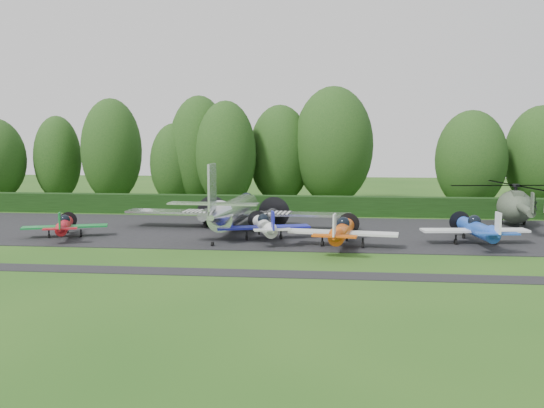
# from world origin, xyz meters

# --- Properties ---
(ground) EXTENTS (160.00, 160.00, 0.00)m
(ground) POSITION_xyz_m (0.00, 0.00, 0.00)
(ground) COLOR #1F4A14
(ground) RESTS_ON ground
(apron) EXTENTS (70.00, 18.00, 0.01)m
(apron) POSITION_xyz_m (0.00, 10.00, 0.00)
(apron) COLOR black
(apron) RESTS_ON ground
(taxiway_verge) EXTENTS (70.00, 2.00, 0.00)m
(taxiway_verge) POSITION_xyz_m (0.00, -6.00, 0.00)
(taxiway_verge) COLOR black
(taxiway_verge) RESTS_ON ground
(hedgerow) EXTENTS (90.00, 1.60, 2.00)m
(hedgerow) POSITION_xyz_m (0.00, 21.00, 0.00)
(hedgerow) COLOR black
(hedgerow) RESTS_ON ground
(transport_plane) EXTENTS (19.86, 15.23, 6.36)m
(transport_plane) POSITION_xyz_m (-5.11, 9.73, 1.77)
(transport_plane) COLOR silver
(transport_plane) RESTS_ON ground
(light_plane_red) EXTENTS (6.60, 6.94, 2.54)m
(light_plane_red) POSITION_xyz_m (-17.94, 4.66, 1.06)
(light_plane_red) COLOR #AF101C
(light_plane_red) RESTS_ON ground
(light_plane_white) EXTENTS (7.36, 7.74, 2.83)m
(light_plane_white) POSITION_xyz_m (-1.93, 5.34, 1.18)
(light_plane_white) COLOR silver
(light_plane_white) RESTS_ON ground
(light_plane_orange) EXTENTS (8.00, 8.42, 3.08)m
(light_plane_orange) POSITION_xyz_m (4.05, 2.72, 1.28)
(light_plane_orange) COLOR #CB4B0B
(light_plane_orange) RESTS_ON ground
(light_plane_blue) EXTENTS (7.97, 8.38, 3.06)m
(light_plane_blue) POSITION_xyz_m (14.08, 4.95, 1.27)
(light_plane_blue) COLOR #1D46AF
(light_plane_blue) RESTS_ON ground
(helicopter) EXTENTS (11.88, 13.91, 3.83)m
(helicopter) POSITION_xyz_m (19.69, 15.41, 2.05)
(helicopter) COLOR #394535
(helicopter) RESTS_ON ground
(tree_2) EXTENTS (9.48, 9.48, 14.02)m
(tree_2) POSITION_xyz_m (3.10, 31.70, 7.00)
(tree_2) COLOR black
(tree_2) RESTS_ON ground
(tree_3) EXTENTS (6.99, 6.99, 12.18)m
(tree_3) POSITION_xyz_m (-9.13, 27.69, 6.07)
(tree_3) COLOR black
(tree_3) RESTS_ON ground
(tree_4) EXTENTS (8.02, 8.02, 11.62)m
(tree_4) POSITION_xyz_m (26.65, 31.01, 5.80)
(tree_4) COLOR black
(tree_4) RESTS_ON ground
(tree_5) EXTENTS (7.42, 7.42, 12.77)m
(tree_5) POSITION_xyz_m (-24.22, 31.48, 6.37)
(tree_5) COLOR black
(tree_5) RESTS_ON ground
(tree_6) EXTENTS (5.88, 5.88, 9.68)m
(tree_6) POSITION_xyz_m (-15.73, 29.72, 4.82)
(tree_6) COLOR black
(tree_6) RESTS_ON ground
(tree_8) EXTENTS (7.87, 7.87, 11.02)m
(tree_8) POSITION_xyz_m (18.43, 28.59, 5.50)
(tree_8) COLOR black
(tree_8) RESTS_ON ground
(tree_9) EXTENTS (7.54, 7.54, 11.90)m
(tree_9) POSITION_xyz_m (-3.32, 32.15, 5.94)
(tree_9) COLOR black
(tree_9) RESTS_ON ground
(tree_10) EXTENTS (5.86, 5.86, 10.70)m
(tree_10) POSITION_xyz_m (-31.79, 32.61, 5.33)
(tree_10) COLOR black
(tree_10) RESTS_ON ground
(tree_11) EXTENTS (7.26, 7.26, 12.94)m
(tree_11) POSITION_xyz_m (-12.81, 30.13, 6.46)
(tree_11) COLOR black
(tree_11) RESTS_ON ground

